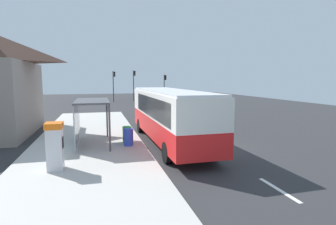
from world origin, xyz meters
TOP-DOWN VIEW (x-y plane):
  - ground_plane at (0.00, 14.00)m, footprint 56.00×92.00m
  - sidewalk_platform at (-6.40, 2.00)m, footprint 6.20×30.00m
  - lane_stripe_seg_0 at (0.25, -6.00)m, footprint 0.16×2.20m
  - lane_stripe_seg_1 at (0.25, -1.00)m, footprint 0.16×2.20m
  - lane_stripe_seg_2 at (0.25, 4.00)m, footprint 0.16×2.20m
  - lane_stripe_seg_3 at (0.25, 9.00)m, footprint 0.16×2.20m
  - lane_stripe_seg_4 at (0.25, 14.00)m, footprint 0.16×2.20m
  - lane_stripe_seg_5 at (0.25, 19.00)m, footprint 0.16×2.20m
  - lane_stripe_seg_6 at (0.25, 24.00)m, footprint 0.16×2.20m
  - lane_stripe_seg_7 at (0.25, 29.00)m, footprint 0.16×2.20m
  - bus at (-1.71, 1.65)m, footprint 2.65×11.04m
  - white_van at (2.20, 19.28)m, footprint 2.20×5.27m
  - sedan_near at (2.30, 39.07)m, footprint 2.00×4.47m
  - ticket_machine at (-7.52, -2.32)m, footprint 0.66×0.76m
  - recycling_bin_blue at (-4.20, 1.02)m, footprint 0.52×0.52m
  - recycling_bin_green at (-4.20, 1.72)m, footprint 0.52×0.52m
  - traffic_light_near_side at (5.50, 31.95)m, footprint 0.49×0.28m
  - traffic_light_far_side at (-3.10, 32.75)m, footprint 0.49×0.28m
  - traffic_light_median at (0.40, 33.55)m, footprint 0.49×0.28m
  - bus_shelter at (-6.41, 1.91)m, footprint 1.80×4.00m

SIDE VIEW (x-z plane):
  - ground_plane at x=0.00m, z-range -0.04..0.00m
  - lane_stripe_seg_0 at x=0.25m, z-range 0.00..0.01m
  - lane_stripe_seg_1 at x=0.25m, z-range 0.00..0.01m
  - lane_stripe_seg_2 at x=0.25m, z-range 0.00..0.01m
  - lane_stripe_seg_3 at x=0.25m, z-range 0.00..0.01m
  - lane_stripe_seg_4 at x=0.25m, z-range 0.00..0.01m
  - lane_stripe_seg_5 at x=0.25m, z-range 0.00..0.01m
  - lane_stripe_seg_6 at x=0.25m, z-range 0.00..0.01m
  - lane_stripe_seg_7 at x=0.25m, z-range 0.00..0.01m
  - sidewalk_platform at x=-6.40m, z-range 0.00..0.18m
  - recycling_bin_blue at x=-4.20m, z-range 0.18..1.13m
  - recycling_bin_green at x=-4.20m, z-range 0.18..1.13m
  - sedan_near at x=2.30m, z-range 0.03..1.55m
  - ticket_machine at x=-7.52m, z-range 0.20..2.14m
  - white_van at x=2.20m, z-range 0.19..2.49m
  - bus at x=-1.71m, z-range 0.24..3.45m
  - bus_shelter at x=-6.41m, z-range 0.85..3.35m
  - traffic_light_near_side at x=5.50m, z-range 0.78..5.40m
  - traffic_light_far_side at x=-3.10m, z-range 0.84..6.00m
  - traffic_light_median at x=0.40m, z-range 0.86..6.21m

